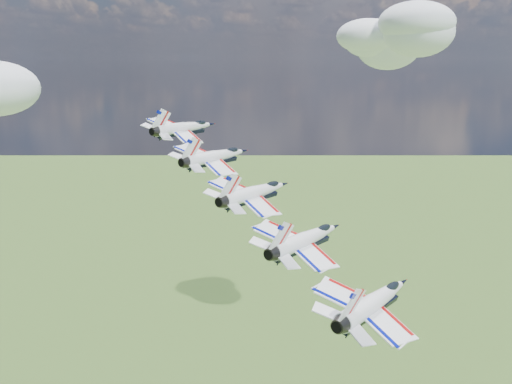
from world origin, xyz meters
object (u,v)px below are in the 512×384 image
(jet_1, at_px, (217,156))
(jet_4, at_px, (375,301))
(jet_2, at_px, (256,192))
(jet_0, at_px, (185,127))
(jet_3, at_px, (307,239))

(jet_1, xyz_separation_m, jet_4, (27.41, -25.20, -9.26))
(jet_2, bearing_deg, jet_0, 158.08)
(jet_3, bearing_deg, jet_4, -21.92)
(jet_3, distance_m, jet_4, 12.79)
(jet_0, relative_size, jet_2, 1.00)
(jet_1, relative_size, jet_2, 1.00)
(jet_1, relative_size, jet_4, 1.00)
(jet_0, bearing_deg, jet_2, -21.92)
(jet_4, bearing_deg, jet_3, 158.08)
(jet_2, distance_m, jet_4, 25.58)
(jet_0, xyz_separation_m, jet_1, (9.14, -8.40, -3.09))
(jet_0, relative_size, jet_1, 1.00)
(jet_3, relative_size, jet_4, 1.00)
(jet_0, distance_m, jet_4, 51.16)
(jet_1, distance_m, jet_2, 12.79)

